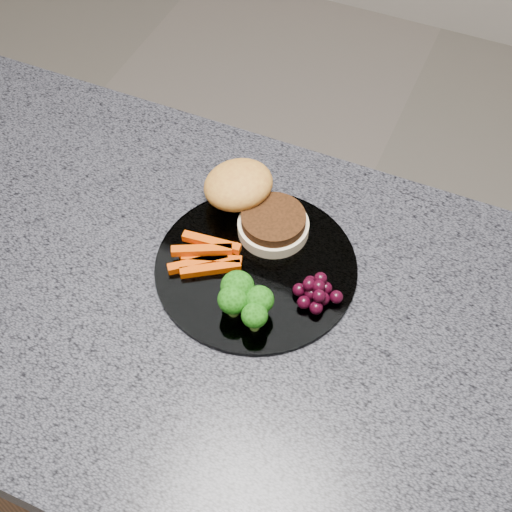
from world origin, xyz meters
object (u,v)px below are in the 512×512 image
Objects in this scene: island_cabinet at (202,439)px; burger at (251,201)px; plate at (256,267)px; grape_bunch at (316,292)px.

burger is at bearing 78.07° from island_cabinet.
plate is (0.08, 0.07, 0.47)m from island_cabinet.
grape_bunch reaches higher than plate.
grape_bunch is (0.09, -0.02, 0.02)m from plate.
plate is 0.09m from burger.
grape_bunch is at bearing -10.43° from plate.
island_cabinet is 6.67× the size of burger.
burger reaches higher than plate.
plate is at bearing 169.57° from grape_bunch.
island_cabinet is 19.12× the size of grape_bunch.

